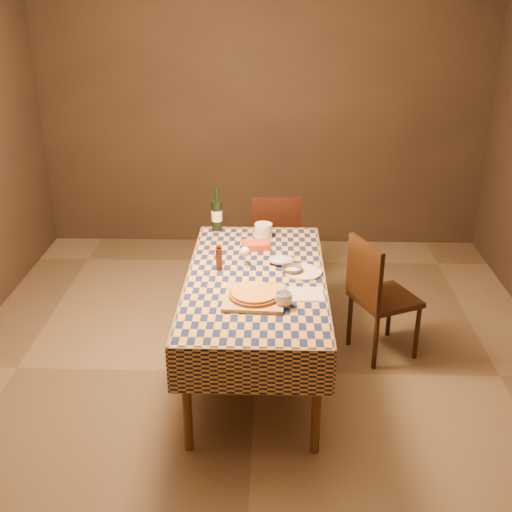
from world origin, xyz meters
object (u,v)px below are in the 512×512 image
Objects in this scene: chair_far at (275,237)px; white_plate at (303,272)px; pizza at (254,294)px; wine_bottle at (217,215)px; dining_table at (256,287)px; bowl at (292,270)px; cutting_board at (254,298)px; chair_right at (376,292)px.

white_plate is at bearing -81.35° from chair_far.
pizza is 1.18× the size of wine_bottle.
chair_far reaches higher than dining_table.
wine_bottle is 1.34× the size of white_plate.
dining_table is 0.27m from bowl.
bowl is at bearing 58.43° from pizza.
wine_bottle reaches higher than bowl.
cutting_board is at bearing -94.51° from chair_far.
chair_far and chair_right have the same top height.
pizza is at bearing -94.51° from chair_far.
cutting_board is at bearing -121.57° from bowl.
pizza is 1.58× the size of white_plate.
bowl is at bearing -161.20° from chair_right.
pizza reaches higher than bowl.
chair_far is at bearing 95.30° from bowl.
bowl is 1.28m from chair_far.
bowl is at bearing 175.72° from white_plate.
pizza is at bearing -121.57° from bowl.
bowl is 0.55× the size of white_plate.
bowl is at bearing 15.43° from dining_table.
cutting_board is 1.67m from chair_far.
wine_bottle reaches higher than pizza.
bowl reaches higher than cutting_board.
bowl is at bearing -84.70° from chair_far.
pizza reaches higher than white_plate.
cutting_board is 0.41× the size of chair_right.
pizza is 0.47m from bowl.
dining_table is 1.98× the size of chair_right.
wine_bottle reaches higher than chair_right.
chair_far is (0.47, 0.46, -0.38)m from wine_bottle.
chair_far is (0.13, 1.32, -0.17)m from dining_table.
chair_far is (0.13, 1.65, -0.29)m from pizza.
white_plate is 0.27× the size of chair_right.
pizza is 1.24m from wine_bottle.
white_plate is 0.64m from chair_right.
cutting_board is 0.47m from bowl.
cutting_board is 0.41× the size of chair_far.
pizza is 0.51m from white_plate.
white_plate is (0.66, -0.79, -0.12)m from wine_bottle.
bowl reaches higher than white_plate.
chair_right is (0.87, 0.61, -0.26)m from cutting_board.
dining_table is at bearing 90.23° from pizza.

